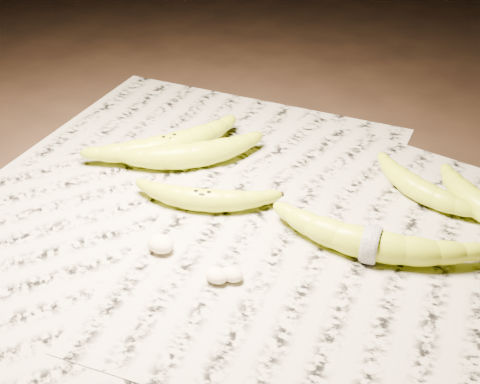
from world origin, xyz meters
The scene contains 11 objects.
ground centered at (0.00, 0.00, 0.00)m, with size 3.00×3.00×0.00m, color black.
newspaper_patch centered at (0.04, 0.03, 0.00)m, with size 0.90×0.70×0.01m, color #A8A390.
banana_left_a centered at (-0.18, 0.10, 0.03)m, with size 0.22×0.06×0.04m, color #C8D21A, non-canonical shape.
banana_left_b centered at (-0.13, 0.09, 0.03)m, with size 0.20×0.06×0.04m, color #C8D21A, non-canonical shape.
banana_center centered at (-0.05, 0.01, 0.02)m, with size 0.18×0.05×0.03m, color #C8D21A, non-canonical shape.
banana_taped centered at (0.19, 0.03, 0.03)m, with size 0.24×0.06×0.04m, color #C8D21A, non-canonical shape.
banana_upper_a centered at (0.19, 0.19, 0.02)m, with size 0.17×0.05×0.03m, color #C8D21A, non-canonical shape.
measuring_tape centered at (0.19, 0.03, 0.03)m, with size 0.05×0.05×0.00m, color white.
flesh_chunk_a centered at (-0.04, -0.09, 0.02)m, with size 0.04×0.03×0.02m, color #FEEFC4.
flesh_chunk_b centered at (0.06, -0.09, 0.02)m, with size 0.03×0.02×0.02m, color #FEEFC4.
flesh_chunk_c centered at (0.05, -0.11, 0.02)m, with size 0.03×0.02×0.02m, color #FEEFC4.
Camera 1 is at (0.39, -0.61, 0.54)m, focal length 50.00 mm.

